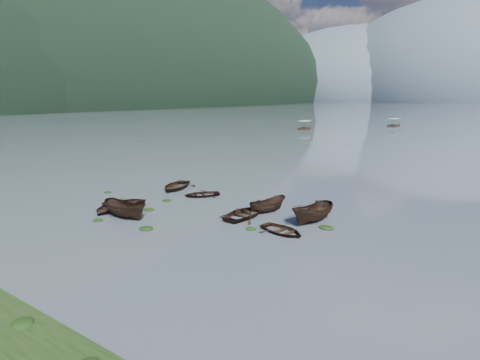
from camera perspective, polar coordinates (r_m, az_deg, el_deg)
The scene contains 23 objects.
ground_plane at distance 30.13m, azimuth -12.88°, elevation -7.87°, with size 2400.00×2400.00×0.00m, color #4C5560.
left_ridge_far at distance 568.65m, azimuth -28.52°, elevation 10.03°, with size 560.00×1400.00×380.00m, color black.
haze_mtn_a at distance 961.18m, azimuth 17.05°, elevation 11.41°, with size 520.00×520.00×280.00m, color #475666.
haze_mtn_b at distance 922.80m, azimuth 29.18°, elevation 10.37°, with size 520.00×520.00×340.00m, color #475666.
rowboat_0 at distance 37.02m, azimuth -19.47°, elevation -4.42°, with size 2.72×3.81×0.79m, color black.
rowboat_1 at distance 38.33m, azimuth -17.13°, elevation -3.68°, with size 2.99×4.18×0.87m, color black.
rowboat_2 at distance 34.39m, azimuth -16.97°, elevation -5.53°, with size 1.81×4.80×1.85m, color black.
rowboat_3 at distance 33.19m, azimuth 0.75°, elevation -5.62°, with size 3.38×4.73×0.98m, color black.
rowboat_4 at distance 29.58m, azimuth 6.38°, elevation -8.01°, with size 2.72×3.82×0.79m, color black.
rowboat_5 at distance 32.35m, azimuth 11.02°, elevation -6.35°, with size 1.83×4.85×1.87m, color black.
rowboat_6 at distance 43.75m, azimuth -9.73°, elevation -1.31°, with size 3.57×5.00×1.03m, color black.
rowboat_7 at distance 40.15m, azimuth -5.83°, elevation -2.45°, with size 2.72×3.81×0.79m, color black.
rowboat_8 at distance 34.61m, azimuth 4.20°, elevation -4.88°, with size 1.52×4.03×1.56m, color black.
weed_clump_0 at distance 34.34m, azimuth -20.84°, elevation -5.84°, with size 0.98×0.81×0.21m, color black.
weed_clump_1 at distance 36.10m, azimuth -13.72°, elevation -4.48°, with size 1.13×0.90×0.25m, color black.
weed_clump_2 at distance 31.08m, azimuth -14.07°, elevation -7.29°, with size 1.25×1.00×0.27m, color black.
weed_clump_3 at distance 30.16m, azimuth 1.67°, elevation -7.53°, with size 0.94×0.79×0.21m, color black.
weed_clump_4 at distance 31.12m, azimuth 13.06°, elevation -7.21°, with size 1.27×1.01×0.26m, color black.
weed_clump_5 at distance 43.91m, azimuth -19.49°, elevation -1.81°, with size 0.96×0.77×0.20m, color black.
weed_clump_6 at distance 38.85m, azimuth -11.07°, elevation -3.13°, with size 1.08×0.90×0.22m, color black.
weed_clump_7 at distance 35.94m, azimuth 3.12°, elevation -4.20°, with size 1.11×0.89×0.24m, color black.
pontoon_left at distance 125.41m, azimuth 9.85°, elevation 7.65°, with size 2.87×6.88×2.64m, color black, non-canonical shape.
pontoon_centre at distance 147.59m, azimuth 22.36°, elevation 7.61°, with size 2.83×6.80×2.61m, color black, non-canonical shape.
Camera 1 is at (20.79, -19.19, 10.36)m, focal length 28.00 mm.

